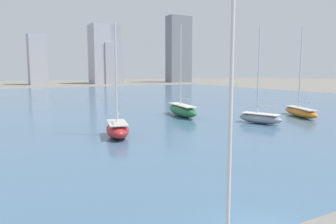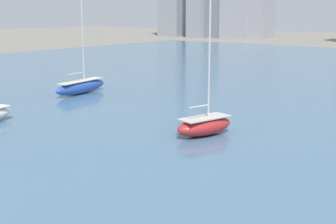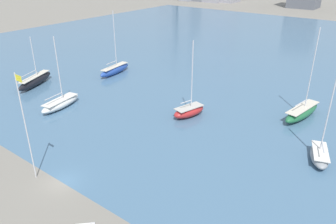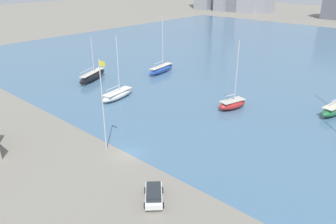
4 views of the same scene
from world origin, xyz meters
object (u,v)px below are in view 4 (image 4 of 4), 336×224
sailboat_blue (161,69)px  parked_wagon_white (154,194)px  sailboat_black (92,76)px  sailboat_red (232,104)px  sailboat_white (118,94)px  flag_pole (103,104)px

sailboat_blue → parked_wagon_white: 50.76m
sailboat_blue → parked_wagon_white: sailboat_blue is taller
sailboat_black → sailboat_red: bearing=-11.4°
sailboat_white → sailboat_blue: sailboat_blue is taller
sailboat_red → sailboat_white: bearing=-136.4°
flag_pole → sailboat_red: (5.27, 25.56, -6.21)m
flag_pole → parked_wagon_white: 15.07m
flag_pole → sailboat_black: size_ratio=1.25×
sailboat_blue → parked_wagon_white: size_ratio=3.15×
sailboat_blue → sailboat_white: bearing=-80.1°
sailboat_blue → sailboat_black: sailboat_blue is taller
flag_pole → sailboat_black: 34.65m
sailboat_white → sailboat_blue: size_ratio=0.90×
sailboat_white → parked_wagon_white: sailboat_white is taller
sailboat_red → sailboat_blue: 27.49m
sailboat_white → sailboat_blue: bearing=97.1°
sailboat_red → sailboat_black: sailboat_red is taller
flag_pole → sailboat_white: (-14.96, 14.65, -6.31)m
parked_wagon_white → flag_pole: bearing=120.0°
sailboat_black → parked_wagon_white: 47.34m
flag_pole → parked_wagon_white: bearing=-15.6°
flag_pole → sailboat_red: flag_pole is taller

